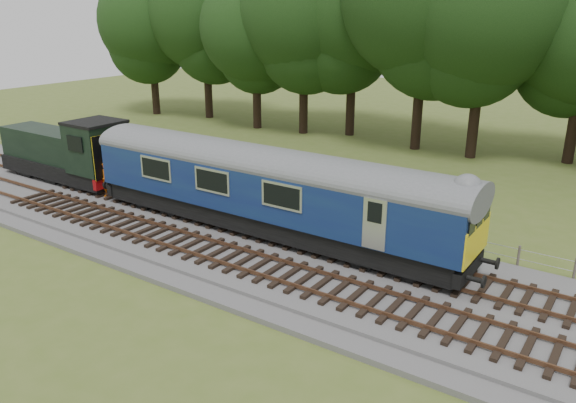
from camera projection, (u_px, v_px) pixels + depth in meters
The scene contains 9 objects.
ground at pixel (326, 273), 21.67m from camera, with size 120.00×120.00×0.00m, color #4F6324.
ballast at pixel (327, 269), 21.62m from camera, with size 70.00×7.00×0.35m, color #4C4C4F.
track_north at pixel (344, 251), 22.63m from camera, with size 67.20×2.40×0.21m.
track_south at pixel (304, 279), 20.29m from camera, with size 67.20×2.40×0.21m.
fence at pixel (377, 236), 25.19m from camera, with size 64.00×0.12×1.00m, color #6B6054, non-canonical shape.
tree_line at pixel (488, 156), 38.86m from camera, with size 70.00×8.00×18.00m, color black, non-canonical shape.
dmu_railcar at pixel (266, 183), 23.98m from camera, with size 18.05×2.86×3.88m.
shunter_loco at pixel (67, 153), 31.58m from camera, with size 8.91×2.60×3.38m.
worker at pixel (106, 180), 29.00m from camera, with size 0.68×0.45×1.87m, color #DD600B.
Camera 1 is at (9.77, -17.02, 9.71)m, focal length 35.00 mm.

